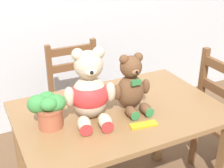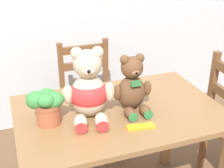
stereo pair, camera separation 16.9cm
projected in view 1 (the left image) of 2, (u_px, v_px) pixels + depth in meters
The scene contains 6 objects.
dining_table at pixel (119, 128), 1.84m from camera, with size 1.16×0.77×0.78m.
wooden_chair_behind at pixel (79, 101), 2.53m from camera, with size 0.42×0.40×0.92m.
teddy_bear_left at pixel (90, 91), 1.64m from camera, with size 0.28×0.31×0.40m.
teddy_bear_right at pixel (131, 86), 1.74m from camera, with size 0.23×0.23×0.33m.
potted_plant at pixel (48, 109), 1.58m from camera, with size 0.19×0.15×0.19m.
chocolate_bar at pixel (144, 125), 1.63m from camera, with size 0.15×0.05×0.01m, color gold.
Camera 1 is at (-0.72, -0.99, 1.67)m, focal length 50.00 mm.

